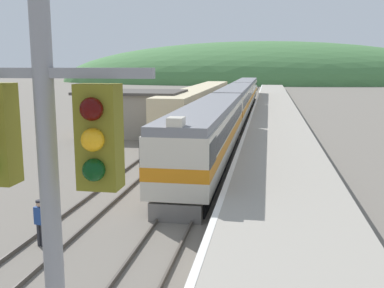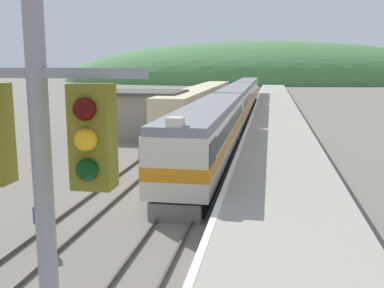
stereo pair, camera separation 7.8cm
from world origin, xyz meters
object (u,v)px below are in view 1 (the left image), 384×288
object	(u,v)px
carriage_third	(246,91)
track_worker	(40,220)
carriage_second	(236,102)
siding_train	(200,103)
express_train_lead_car	(209,133)
signal_mast_main	(51,229)

from	to	relation	value
carriage_third	track_worker	size ratio (longest dim) A/B	13.21
carriage_third	carriage_second	bearing A→B (deg)	-90.00
carriage_second	carriage_third	distance (m)	22.98
carriage_second	track_worker	size ratio (longest dim) A/B	13.21
siding_train	track_worker	bearing A→B (deg)	-90.21
express_train_lead_car	carriage_third	size ratio (longest dim) A/B	0.97
express_train_lead_car	track_worker	distance (m)	14.21
carriage_second	signal_mast_main	xyz separation A→B (m)	(1.45, -46.27, 2.55)
track_worker	carriage_third	bearing A→B (deg)	86.00
siding_train	express_train_lead_car	bearing A→B (deg)	-80.04
signal_mast_main	track_worker	bearing A→B (deg)	119.73
carriage_second	siding_train	xyz separation A→B (m)	(-4.02, -0.05, -0.16)
express_train_lead_car	signal_mast_main	world-z (taller)	signal_mast_main
carriage_second	express_train_lead_car	bearing A→B (deg)	-90.00
siding_train	signal_mast_main	world-z (taller)	signal_mast_main
express_train_lead_car	signal_mast_main	distance (m)	23.53
carriage_second	track_worker	distance (m)	36.71
carriage_third	track_worker	world-z (taller)	carriage_third
carriage_second	carriage_third	size ratio (longest dim) A/B	1.00
carriage_third	express_train_lead_car	bearing A→B (deg)	-90.00
express_train_lead_car	carriage_third	distance (m)	45.91
express_train_lead_car	carriage_second	distance (m)	22.93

